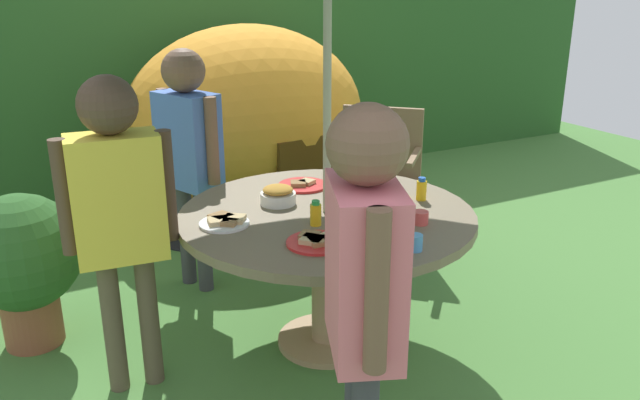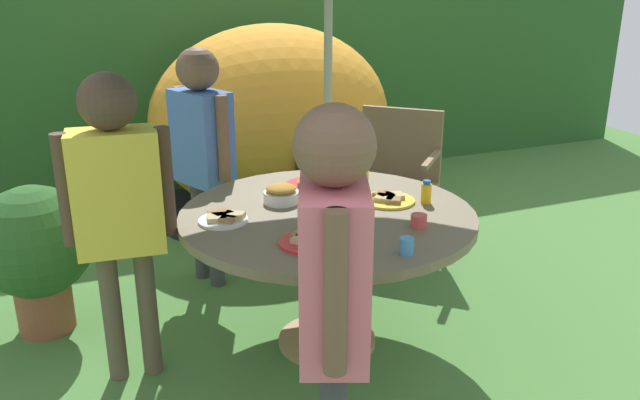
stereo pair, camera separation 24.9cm
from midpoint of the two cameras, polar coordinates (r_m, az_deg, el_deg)
name	(u,v)px [view 1 (the left image)]	position (r m, az deg, el deg)	size (l,w,h in m)	color
ground_plane	(326,344)	(3.25, -1.69, -12.66)	(10.00, 10.00, 0.02)	#477A38
hedge_backdrop	(155,80)	(5.68, -15.65, 10.22)	(9.00, 0.70, 1.77)	#285623
garden_table	(327,234)	(2.99, -1.80, -3.08)	(1.36, 1.36, 0.69)	tan
wooden_chair	(378,171)	(4.13, 3.43, 2.59)	(0.68, 0.67, 0.92)	brown
dome_tent	(247,121)	(4.89, -7.92, 6.97)	(2.26, 2.26, 1.38)	orange
potted_plant	(23,259)	(3.40, -26.77, -4.70)	(0.56, 0.56, 0.76)	brown
child_in_blue_shirt	(188,141)	(3.59, -13.56, 5.11)	(0.31, 0.43, 1.36)	#3F3F47
child_in_yellow_shirt	(118,198)	(2.73, -19.99, 0.10)	(0.46, 0.23, 1.36)	brown
child_in_pink_shirt	(364,270)	(1.92, 0.21, -6.29)	(0.32, 0.44, 1.39)	#3F3F47
snack_bowl	(278,195)	(3.05, -6.08, 0.39)	(0.17, 0.17, 0.09)	white
plate_mid_right	(384,197)	(3.10, 3.41, 0.23)	(0.26, 0.26, 0.03)	yellow
plate_far_right	(303,185)	(3.29, -3.71, 1.33)	(0.25, 0.25, 0.03)	red
plate_far_left	(225,221)	(2.84, -10.93, -1.92)	(0.22, 0.22, 0.03)	white
plate_back_edge	(317,241)	(2.59, -2.98, -3.68)	(0.25, 0.25, 0.03)	red
juice_bottle_near_left	(357,178)	(3.24, 1.10, 1.90)	(0.05, 0.05, 0.12)	yellow
juice_bottle_near_right	(348,243)	(2.44, -0.46, -3.89)	(0.06, 0.06, 0.13)	yellow
juice_bottle_center_front	(316,214)	(2.77, -2.96, -1.27)	(0.05, 0.05, 0.11)	yellow
juice_bottle_center_back	(421,190)	(3.10, 6.71, 0.89)	(0.05, 0.05, 0.11)	yellow
juice_bottle_mid_left	(357,198)	(2.94, 0.92, 0.14)	(0.05, 0.05, 0.13)	yellow
cup_near	(420,218)	(2.81, 6.37, -1.60)	(0.07, 0.07, 0.06)	#E04C47
cup_far	(415,243)	(2.53, 5.66, -3.83)	(0.06, 0.06, 0.07)	#4C99D8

